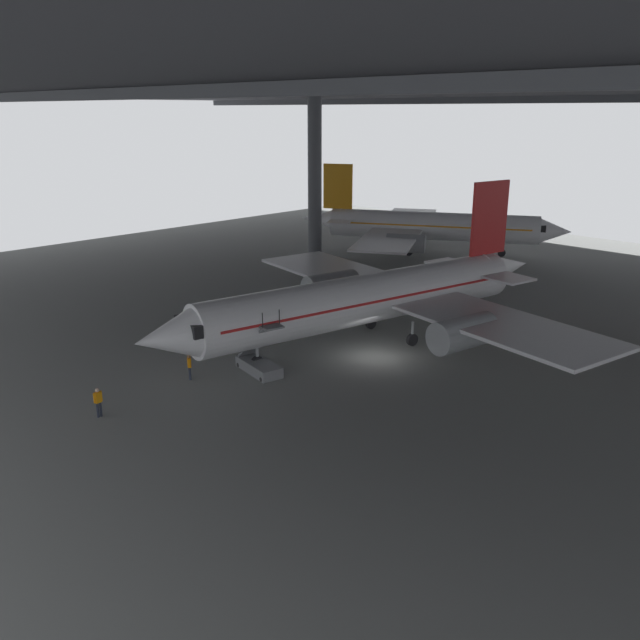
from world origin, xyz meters
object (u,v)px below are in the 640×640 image
(crew_worker_near_nose, at_px, (98,400))
(crew_worker_by_stairs, at_px, (189,365))
(airplane_distant, at_px, (427,226))
(boarding_stairs, at_px, (259,362))
(airplane_main, at_px, (371,298))

(crew_worker_near_nose, distance_m, crew_worker_by_stairs, 6.72)
(crew_worker_near_nose, bearing_deg, airplane_distant, 105.41)
(airplane_distant, bearing_deg, boarding_stairs, -68.97)
(crew_worker_near_nose, relative_size, airplane_distant, 0.06)
(crew_worker_by_stairs, height_order, airplane_distant, airplane_distant)
(crew_worker_near_nose, xyz_separation_m, crew_worker_by_stairs, (-0.91, 6.66, -0.03))
(airplane_main, height_order, crew_worker_near_nose, airplane_main)
(airplane_main, xyz_separation_m, crew_worker_near_nose, (-2.53, -20.15, -2.37))
(airplane_main, bearing_deg, crew_worker_by_stairs, -104.33)
(airplane_main, relative_size, crew_worker_near_nose, 20.15)
(airplane_main, relative_size, boarding_stairs, 7.61)
(boarding_stairs, relative_size, crew_worker_by_stairs, 2.71)
(boarding_stairs, bearing_deg, airplane_distant, 111.03)
(airplane_distant, bearing_deg, crew_worker_near_nose, -74.59)
(airplane_main, bearing_deg, crew_worker_near_nose, -97.17)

